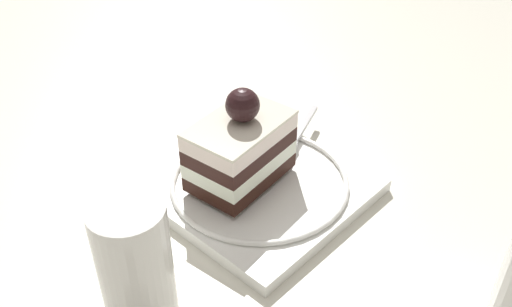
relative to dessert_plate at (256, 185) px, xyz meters
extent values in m
plane|color=silver|center=(0.01, 0.00, -0.01)|extent=(2.40, 2.40, 0.00)
cube|color=white|center=(0.00, 0.00, 0.00)|extent=(0.21, 0.21, 0.01)
torus|color=white|center=(0.00, 0.00, 0.01)|extent=(0.20, 0.20, 0.01)
cube|color=black|center=(-0.01, 0.01, 0.02)|extent=(0.10, 0.07, 0.02)
cube|color=white|center=(-0.01, 0.01, 0.03)|extent=(0.10, 0.07, 0.02)
cube|color=black|center=(-0.01, 0.01, 0.05)|extent=(0.10, 0.07, 0.02)
cube|color=white|center=(-0.01, 0.01, 0.07)|extent=(0.10, 0.07, 0.02)
cube|color=silver|center=(-0.01, 0.01, 0.08)|extent=(0.11, 0.07, 0.00)
sphere|color=black|center=(0.00, 0.01, 0.09)|extent=(0.03, 0.03, 0.03)
cube|color=silver|center=(0.11, 0.01, 0.01)|extent=(0.08, 0.03, 0.00)
cube|color=silver|center=(0.06, 0.00, 0.01)|extent=(0.02, 0.01, 0.00)
cube|color=silver|center=(0.04, 0.00, 0.01)|extent=(0.03, 0.01, 0.00)
cube|color=silver|center=(0.04, 0.00, 0.01)|extent=(0.03, 0.01, 0.00)
cube|color=silver|center=(0.04, -0.01, 0.01)|extent=(0.03, 0.01, 0.00)
cube|color=silver|center=(0.04, -0.01, 0.01)|extent=(0.03, 0.01, 0.00)
cylinder|color=white|center=(-0.18, -0.03, 0.05)|extent=(0.06, 0.06, 0.12)
cylinder|color=#B7232D|center=(-0.18, -0.03, 0.02)|extent=(0.05, 0.05, 0.06)
camera|label=1|loc=(-0.36, -0.29, 0.38)|focal=40.41mm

